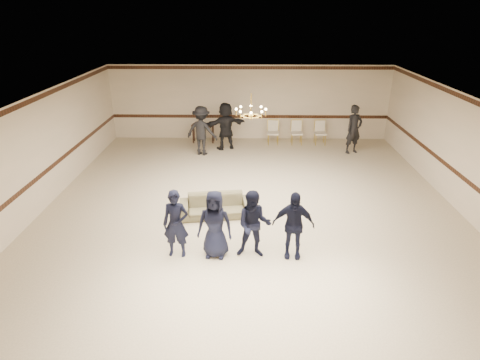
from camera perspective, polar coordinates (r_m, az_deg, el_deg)
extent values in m
cube|color=beige|center=(11.65, 1.45, -4.45)|extent=(12.00, 14.00, 0.01)
cube|color=#2D2119|center=(10.55, 1.63, 11.11)|extent=(12.00, 14.00, 0.01)
cube|color=beige|center=(17.73, 1.39, 10.87)|extent=(12.00, 0.01, 3.20)
cube|color=beige|center=(12.48, -27.24, 2.79)|extent=(0.01, 14.00, 3.20)
cube|color=beige|center=(12.58, 30.05, 2.37)|extent=(0.01, 14.00, 3.20)
cube|color=#3C1D12|center=(17.85, 1.37, 8.98)|extent=(12.00, 0.02, 0.14)
cube|color=#3C1D12|center=(17.45, 1.43, 15.61)|extent=(12.00, 0.02, 0.14)
imported|color=black|center=(9.45, -9.06, -6.17)|extent=(0.62, 0.43, 1.66)
imported|color=black|center=(9.33, -3.58, -6.28)|extent=(0.87, 0.62, 1.66)
imported|color=black|center=(9.31, 1.99, -6.34)|extent=(0.84, 0.68, 1.66)
imported|color=black|center=(9.37, 7.53, -6.34)|extent=(1.00, 0.49, 1.66)
imported|color=#70694B|center=(11.33, -3.40, -3.65)|extent=(2.12, 1.05, 0.59)
imported|color=black|center=(15.91, -5.45, 6.96)|extent=(1.41, 1.06, 1.93)
imported|color=black|center=(16.50, -2.06, 7.65)|extent=(1.88, 1.21, 1.93)
imported|color=black|center=(16.64, 15.82, 6.91)|extent=(0.84, 0.72, 1.93)
cube|color=black|center=(17.56, -5.22, 6.60)|extent=(0.98, 0.48, 0.79)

